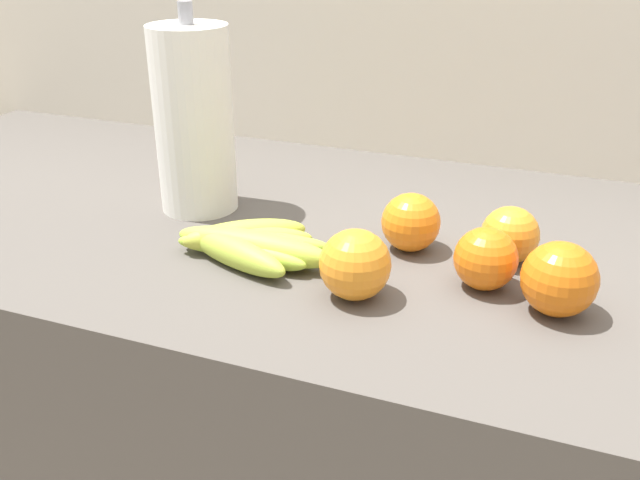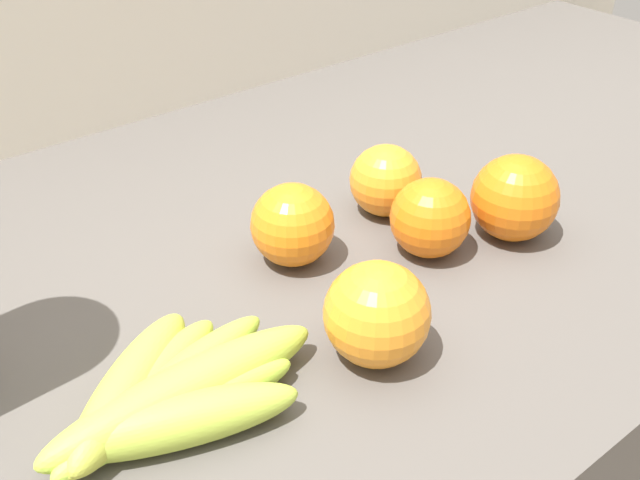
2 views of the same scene
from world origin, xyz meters
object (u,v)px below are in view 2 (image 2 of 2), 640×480
at_px(orange_right, 293,225).
at_px(orange_far_right, 430,218).
at_px(banana_bunch, 166,398).
at_px(orange_center, 515,198).
at_px(orange_front, 386,180).
at_px(orange_back_right, 377,314).

height_order(orange_right, orange_far_right, orange_right).
bearing_deg(banana_bunch, orange_center, 0.46).
bearing_deg(banana_bunch, orange_far_right, 6.32).
xyz_separation_m(banana_bunch, orange_far_right, (0.29, 0.03, 0.02)).
distance_m(orange_front, orange_right, 0.12).
relative_size(banana_bunch, orange_front, 2.97).
bearing_deg(orange_back_right, orange_center, 12.00).
xyz_separation_m(banana_bunch, orange_right, (0.18, 0.10, 0.02)).
xyz_separation_m(orange_front, orange_far_right, (-0.02, -0.08, 0.00)).
relative_size(banana_bunch, orange_right, 2.82).
xyz_separation_m(banana_bunch, orange_front, (0.31, 0.11, 0.02)).
xyz_separation_m(banana_bunch, orange_back_right, (0.16, -0.04, 0.02)).
height_order(orange_far_right, orange_center, orange_center).
xyz_separation_m(banana_bunch, orange_center, (0.37, 0.00, 0.02)).
xyz_separation_m(orange_back_right, orange_far_right, (0.13, 0.08, -0.00)).
distance_m(banana_bunch, orange_back_right, 0.16).
relative_size(orange_far_right, orange_center, 0.89).
height_order(orange_right, orange_center, orange_center).
distance_m(orange_right, orange_back_right, 0.15).
height_order(banana_bunch, orange_far_right, orange_far_right).
bearing_deg(orange_back_right, orange_right, 78.99).
bearing_deg(orange_back_right, orange_front, 45.42).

